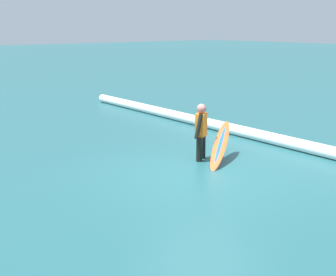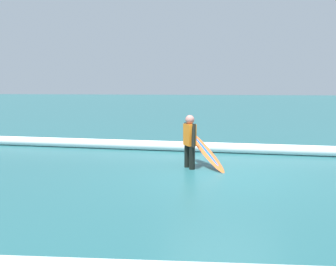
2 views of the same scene
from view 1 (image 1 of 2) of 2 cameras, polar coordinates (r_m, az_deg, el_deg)
name	(u,v)px [view 1 (image 1 of 2)]	position (r m, az deg, el deg)	size (l,w,h in m)	color
ground_plane	(203,174)	(10.44, 4.06, -4.09)	(135.60, 135.60, 0.00)	#205559
surfer	(201,129)	(11.33, 3.82, 1.02)	(0.35, 0.59, 1.30)	black
surfboard	(220,145)	(11.30, 5.99, -0.77)	(1.15, 1.54, 0.81)	#E55926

